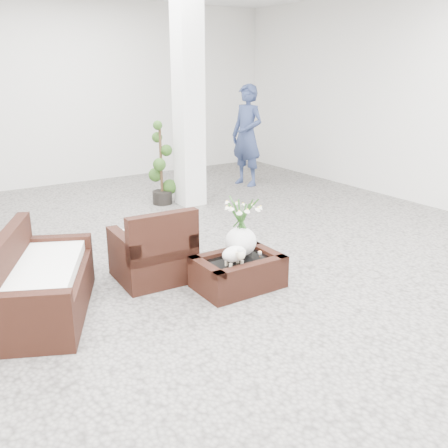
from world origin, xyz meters
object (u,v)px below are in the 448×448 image
coffee_table (238,273)px  armchair (152,243)px  loveseat (44,275)px  topiary (161,164)px

coffee_table → armchair: (-0.66, 0.72, 0.26)m
armchair → loveseat: (-1.22, -0.22, -0.01)m
coffee_table → armchair: 1.01m
armchair → coffee_table: bearing=134.9°
coffee_table → armchair: bearing=132.5°
coffee_table → loveseat: (-1.88, 0.50, 0.25)m
armchair → topiary: 3.15m
armchair → topiary: topiary is taller
armchair → topiary: size_ratio=0.60×
loveseat → topiary: topiary is taller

